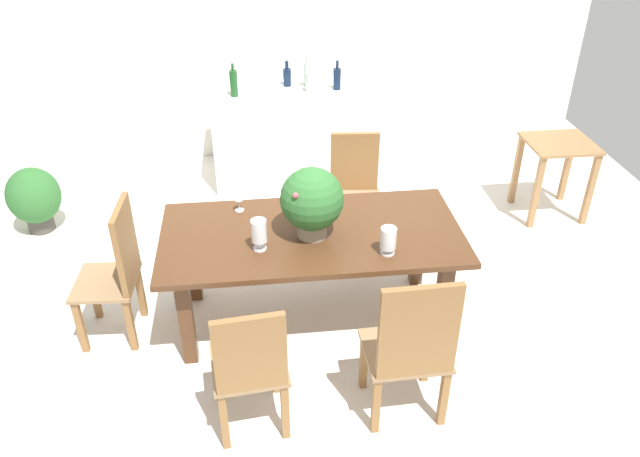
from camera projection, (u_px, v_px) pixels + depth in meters
ground_plane at (308, 294)px, 4.74m from camera, size 7.04×7.04×0.00m
back_wall at (281, 32)px, 6.24m from camera, size 6.40×0.10×2.60m
dining_table at (312, 245)px, 4.18m from camera, size 2.00×0.98×0.73m
chair_near_right at (412, 346)px, 3.43m from camera, size 0.49×0.44×1.05m
chair_head_end at (117, 268)px, 4.09m from camera, size 0.43×0.46×1.01m
chair_near_left at (250, 366)px, 3.38m from camera, size 0.46×0.47×0.93m
chair_far_right at (355, 187)px, 5.10m from camera, size 0.46×0.47×0.96m
flower_centerpiece at (312, 201)px, 3.95m from camera, size 0.41×0.41×0.48m
crystal_vase_left at (259, 232)px, 3.88m from camera, size 0.10×0.10×0.21m
crystal_vase_center_near at (388, 239)px, 3.86m from camera, size 0.10×0.10×0.19m
wine_glass at (239, 197)px, 4.30m from camera, size 0.06×0.06×0.15m
kitchen_counter at (291, 135)px, 6.13m from camera, size 1.50×0.64×0.94m
wine_bottle_clear at (337, 78)px, 5.81m from camera, size 0.07×0.07×0.27m
wine_bottle_tall at (308, 74)px, 5.86m from camera, size 0.07×0.07×0.29m
wine_bottle_green at (234, 83)px, 5.64m from camera, size 0.07×0.07×0.30m
wine_bottle_amber at (287, 77)px, 5.90m from camera, size 0.07×0.07×0.24m
wine_bottle_dark at (310, 82)px, 5.74m from camera, size 0.07×0.07×0.26m
side_table at (556, 161)px, 5.50m from camera, size 0.57×0.53×0.71m
potted_plant_floor at (34, 197)px, 5.36m from camera, size 0.45×0.45×0.59m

